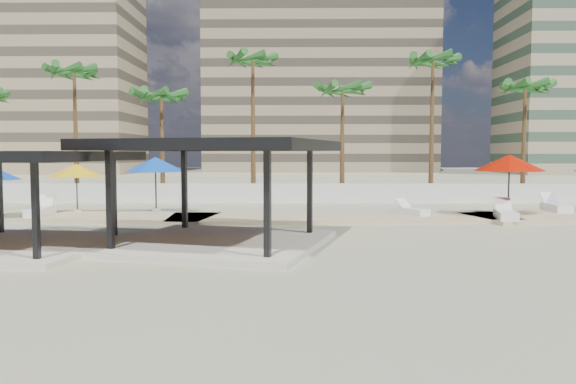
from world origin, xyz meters
The scene contains 20 objects.
ground centered at (0.00, 0.00, 0.00)m, with size 200.00×200.00×0.00m, color tan.
promenade centered at (2.00, 7.67, 0.06)m, with size 44.45×7.97×0.24m.
boundary_wall centered at (0.00, 16.00, 0.60)m, with size 56.00×0.30×1.20m, color silver.
building_west centered at (-42.00, 68.00, 15.27)m, with size 34.00×16.00×32.40m.
building_mid centered at (4.00, 78.00, 14.27)m, with size 38.00×16.00×30.40m.
pavilion_central centered at (-2.72, -0.51, 2.11)m, with size 8.55×8.55×3.54m.
pavilion_west centered at (-9.24, -1.26, 1.90)m, with size 7.19×7.19×3.18m.
umbrella_b centered at (-11.14, 8.79, 2.24)m, with size 3.47×3.47×2.40m.
umbrella_c centered at (9.92, 7.29, 2.65)m, with size 4.27×4.27×2.88m.
umbrella_f centered at (-7.26, 9.20, 2.53)m, with size 3.84×3.84×2.74m.
lounger_a centered at (-12.24, 7.09, 0.40)m, with size 1.02×2.48×0.91m.
lounger_b centered at (9.27, 5.85, 0.39)m, with size 1.18×2.42×0.88m.
lounger_c centered at (5.43, 7.56, 0.35)m, with size 1.45×1.93×0.71m.
lounger_d centered at (13.06, 9.25, 0.39)m, with size 0.83×2.35×0.88m.
palm_b centered at (-15.00, 18.70, 8.21)m, with size 3.00×3.00×9.38m.
palm_c centered at (-9.00, 18.10, 6.62)m, with size 3.00×3.00×7.70m.
palm_d centered at (-3.00, 18.90, 8.99)m, with size 3.00×3.00×10.22m.
palm_e centered at (3.00, 18.40, 7.05)m, with size 3.00×3.00×8.15m.
palm_f centered at (9.00, 18.60, 8.84)m, with size 3.00×3.00×10.06m.
palm_g centered at (15.00, 18.20, 7.16)m, with size 3.00×3.00×8.27m.
Camera 1 is at (-0.20, -19.22, 3.13)m, focal length 35.00 mm.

